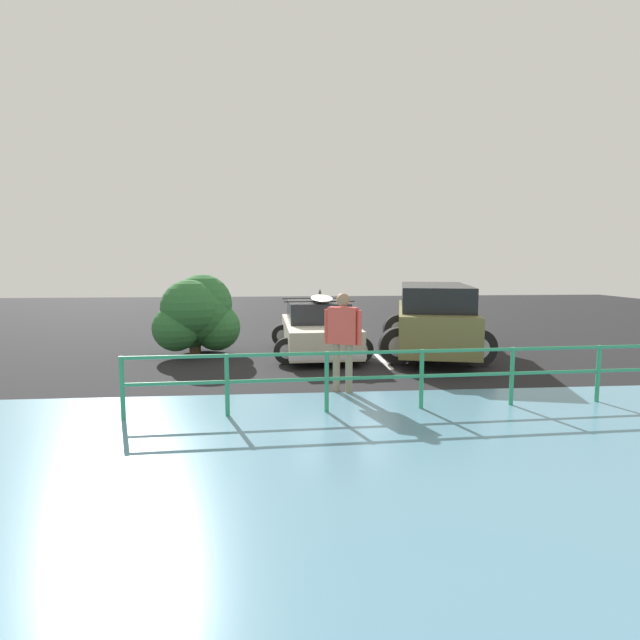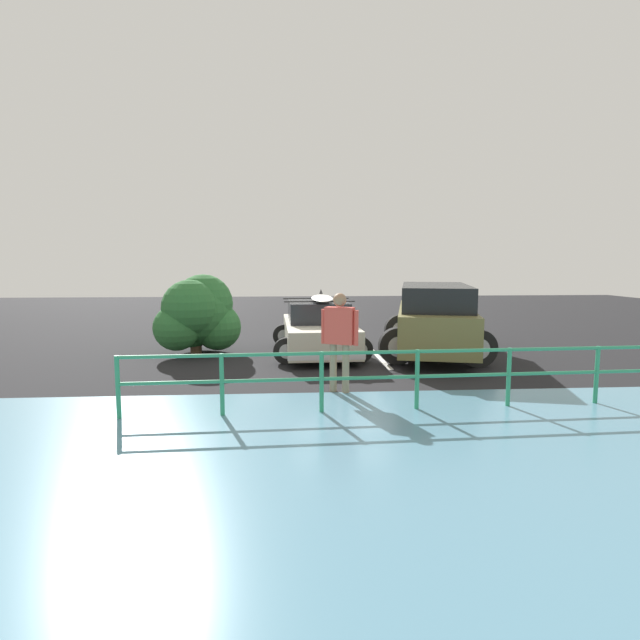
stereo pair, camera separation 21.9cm
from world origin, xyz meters
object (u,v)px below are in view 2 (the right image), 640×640
object	(u,v)px
sedan_car	(318,329)
bush_near_left	(198,314)
suv_car	(434,318)
person_bystander	(340,333)

from	to	relation	value
sedan_car	bush_near_left	distance (m)	3.14
suv_car	bush_near_left	size ratio (longest dim) A/B	2.19
sedan_car	bush_near_left	size ratio (longest dim) A/B	1.74
suv_car	person_bystander	distance (m)	4.57
person_bystander	suv_car	bearing A→B (deg)	-128.35
person_bystander	sedan_car	bearing A→B (deg)	-88.11
person_bystander	bush_near_left	size ratio (longest dim) A/B	0.77
sedan_car	bush_near_left	world-z (taller)	bush_near_left
sedan_car	person_bystander	distance (m)	3.96
suv_car	person_bystander	xyz separation A→B (m)	(2.84, 3.58, 0.15)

